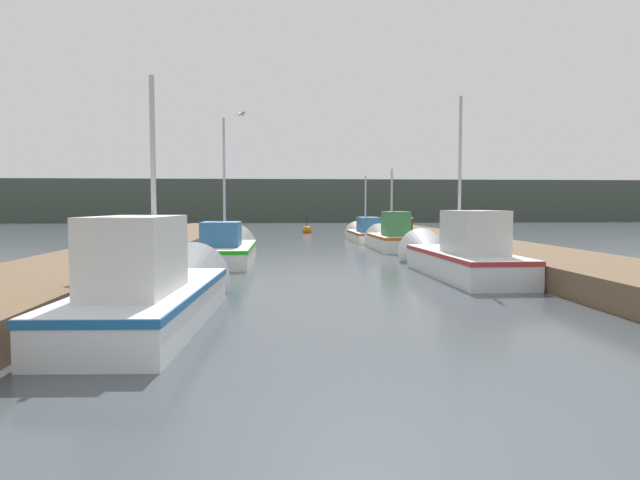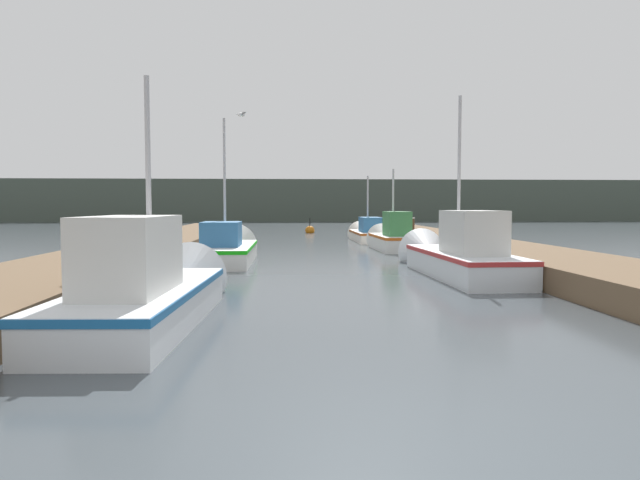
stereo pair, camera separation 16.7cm
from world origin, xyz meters
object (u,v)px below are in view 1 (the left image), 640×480
Objects in this scene: seagull_1 at (241,114)px; mooring_piling_0 at (476,245)px; channel_buoy at (307,230)px; fishing_boat_4 at (364,233)px; mooring_piling_3 at (410,232)px; fishing_boat_2 at (226,249)px; fishing_boat_1 at (454,255)px; fishing_boat_3 at (390,238)px; mooring_piling_1 at (391,227)px; fishing_boat_0 at (157,288)px; mooring_piling_2 at (88,281)px.

mooring_piling_0 is at bearing 34.46° from seagull_1.
fishing_boat_4 is at bearing -72.43° from channel_buoy.
mooring_piling_3 is 1.15× the size of channel_buoy.
fishing_boat_2 is 4.61× the size of mooring_piling_3.
fishing_boat_1 reaches higher than mooring_piling_0.
fishing_boat_3 is 0.83× the size of fishing_boat_4.
mooring_piling_1 is 8.67m from channel_buoy.
mooring_piling_3 reaches higher than channel_buoy.
seagull_1 is at bearing 67.32° from fishing_boat_2.
fishing_boat_1 is 5.05× the size of mooring_piling_1.
fishing_boat_2 reaches higher than fishing_boat_4.
fishing_boat_2 is 4.50× the size of mooring_piling_1.
fishing_boat_2 is at bearing -52.60° from seagull_1.
fishing_boat_0 is at bearing -107.87° from fishing_boat_4.
mooring_piling_3 is 13.19m from channel_buoy.
mooring_piling_1 is at bearing 83.92° from fishing_boat_1.
fishing_boat_4 is 8.25m from channel_buoy.
fishing_boat_1 is 5.16× the size of mooring_piling_3.
fishing_boat_3 is at bearing 60.30° from mooring_piling_2.
mooring_piling_0 is 0.96× the size of mooring_piling_1.
mooring_piling_1 reaches higher than mooring_piling_0.
mooring_piling_1 is at bearing 113.10° from seagull_1.
fishing_boat_3 reaches higher than mooring_piling_1.
fishing_boat_4 is at bearing 89.60° from fishing_boat_1.
fishing_boat_1 is 5.99× the size of mooring_piling_2.
fishing_boat_4 is (6.15, 19.35, -0.12)m from fishing_boat_0.
seagull_1 reaches higher than mooring_piling_3.
fishing_boat_3 is 4.25× the size of mooring_piling_2.
fishing_boat_2 reaches higher than fishing_boat_3.
mooring_piling_1 reaches higher than mooring_piling_2.
fishing_boat_1 is 21.88m from channel_buoy.
mooring_piling_3 is at bearing -75.95° from fishing_boat_4.
fishing_boat_2 reaches higher than mooring_piling_2.
mooring_piling_3 is (8.56, 14.07, 0.09)m from mooring_piling_2.
mooring_piling_1 is (1.13, 13.97, 0.15)m from fishing_boat_1.
fishing_boat_4 is at bearing -174.79° from mooring_piling_1.
seagull_1 is (-5.73, -3.29, 4.33)m from fishing_boat_3.
channel_buoy is at bearing 106.34° from mooring_piling_3.
fishing_boat_0 is 11.31m from seagull_1.
mooring_piling_3 is at bearing -73.66° from channel_buoy.
fishing_boat_1 is at bearing 20.05° from seagull_1.
fishing_boat_2 is (-6.21, 3.94, -0.11)m from fishing_boat_1.
fishing_boat_1 reaches higher than mooring_piling_2.
fishing_boat_1 reaches higher than fishing_boat_2.
fishing_boat_2 is at bearing -121.25° from fishing_boat_4.
mooring_piling_2 is (-7.60, -5.02, 0.05)m from fishing_boat_1.
mooring_piling_0 is 0.98× the size of mooring_piling_3.
fishing_boat_1 is 13.84m from fishing_boat_4.
channel_buoy is at bearing 107.34° from fishing_boat_4.
fishing_boat_0 reaches higher than channel_buoy.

